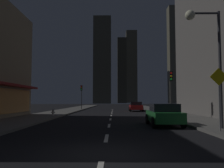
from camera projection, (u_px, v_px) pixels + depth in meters
name	position (u px, v px, depth m)	size (l,w,h in m)	color
ground_plane	(112.00, 111.00, 39.35)	(78.00, 136.00, 0.10)	black
sidewalk_right	(155.00, 110.00, 39.29)	(4.00, 76.00, 0.15)	#605E59
sidewalk_left	(70.00, 110.00, 39.43)	(4.00, 76.00, 0.15)	#605E59
lane_marking_center	(111.00, 117.00, 23.59)	(0.16, 38.60, 0.01)	silver
skyscraper_distant_tall	(102.00, 60.00, 124.39)	(8.99, 7.90, 44.77)	#484536
skyscraper_distant_mid	(122.00, 71.00, 143.18)	(5.31, 6.81, 38.69)	#3A372B
skyscraper_distant_short	(131.00, 67.00, 167.13)	(7.41, 8.71, 49.79)	#4D4A3A
skyscraper_distant_slender	(176.00, 55.00, 138.06)	(8.46, 7.08, 55.88)	#625D49
car_parked_near	(164.00, 114.00, 15.76)	(1.98, 4.24, 1.45)	#1E722D
car_parked_far	(136.00, 106.00, 36.57)	(1.98, 4.24, 1.45)	#B21919
fire_hydrant_far_left	(53.00, 112.00, 24.44)	(0.42, 0.30, 0.65)	#B2B2B2
traffic_light_near_right	(171.00, 84.00, 21.89)	(0.32, 0.48, 4.20)	#2D2D2D
traffic_light_far_left	(81.00, 92.00, 42.53)	(0.32, 0.48, 4.20)	#2D2D2D
street_lamp_right	(205.00, 39.00, 13.38)	(1.96, 0.56, 6.58)	#38383D
pedestrian_crossing_sign	(219.00, 93.00, 12.01)	(0.91, 0.08, 3.15)	slate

